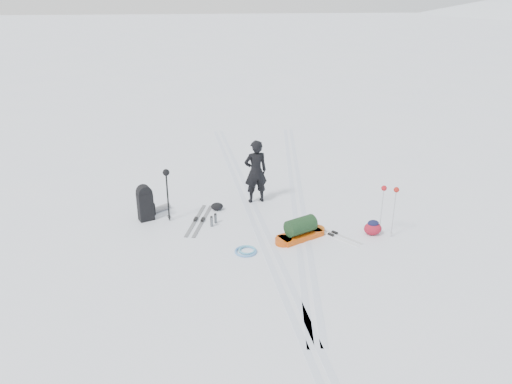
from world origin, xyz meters
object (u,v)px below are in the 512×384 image
expedition_rucksack (147,203)px  ski_poles_black (166,179)px  pulk_sled (300,231)px  skier (256,172)px

expedition_rucksack → ski_poles_black: 0.93m
pulk_sled → expedition_rucksack: 4.13m
skier → expedition_rucksack: (-2.98, -0.80, -0.47)m
skier → pulk_sled: 2.61m
ski_poles_black → pulk_sled: bearing=-5.5°
skier → pulk_sled: bearing=98.0°
pulk_sled → ski_poles_black: (-3.25, 1.40, 0.97)m
skier → ski_poles_black: 2.62m
ski_poles_black → skier: bearing=39.7°
expedition_rucksack → skier: bearing=-7.8°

